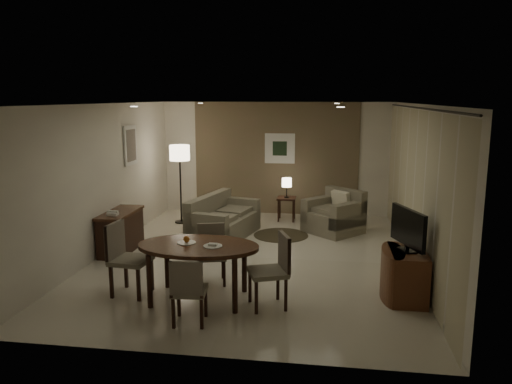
% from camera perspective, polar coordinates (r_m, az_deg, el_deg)
% --- Properties ---
extents(room_shell, '(5.50, 7.00, 2.70)m').
position_cam_1_polar(room_shell, '(9.03, 0.18, 1.48)').
color(room_shell, beige).
rests_on(room_shell, ground).
extents(taupe_accent, '(3.96, 0.03, 2.70)m').
position_cam_1_polar(taupe_accent, '(12.06, 2.27, 3.84)').
color(taupe_accent, brown).
rests_on(taupe_accent, wall_back).
extents(curtain_wall, '(0.08, 6.70, 2.58)m').
position_cam_1_polar(curtain_wall, '(8.67, 17.61, 0.38)').
color(curtain_wall, beige).
rests_on(curtain_wall, wall_right).
extents(curtain_rod, '(0.03, 6.80, 0.03)m').
position_cam_1_polar(curtain_rod, '(8.54, 18.12, 9.12)').
color(curtain_rod, black).
rests_on(curtain_rod, wall_right).
extents(art_back_frame, '(0.72, 0.03, 0.72)m').
position_cam_1_polar(art_back_frame, '(12.00, 2.74, 5.00)').
color(art_back_frame, silver).
rests_on(art_back_frame, wall_back).
extents(art_back_canvas, '(0.34, 0.01, 0.34)m').
position_cam_1_polar(art_back_canvas, '(11.98, 2.73, 4.99)').
color(art_back_canvas, black).
rests_on(art_back_canvas, wall_back).
extents(art_left_frame, '(0.03, 0.60, 0.80)m').
position_cam_1_polar(art_left_frame, '(10.46, -14.15, 5.20)').
color(art_left_frame, silver).
rests_on(art_left_frame, wall_left).
extents(art_left_canvas, '(0.01, 0.46, 0.64)m').
position_cam_1_polar(art_left_canvas, '(10.45, -14.08, 5.20)').
color(art_left_canvas, gray).
rests_on(art_left_canvas, wall_left).
extents(downlight_nl, '(0.10, 0.10, 0.01)m').
position_cam_1_polar(downlight_nl, '(7.14, -13.76, 9.47)').
color(downlight_nl, white).
rests_on(downlight_nl, ceiling).
extents(downlight_nr, '(0.10, 0.10, 0.01)m').
position_cam_1_polar(downlight_nr, '(6.62, 9.65, 9.54)').
color(downlight_nr, white).
rests_on(downlight_nr, ceiling).
extents(downlight_fl, '(0.10, 0.10, 0.01)m').
position_cam_1_polar(downlight_fl, '(10.56, -6.37, 10.05)').
color(downlight_fl, white).
rests_on(downlight_fl, ceiling).
extents(downlight_fr, '(0.10, 0.10, 0.01)m').
position_cam_1_polar(downlight_fr, '(10.22, 9.24, 9.95)').
color(downlight_fr, white).
rests_on(downlight_fr, ceiling).
extents(console_desk, '(0.48, 1.20, 0.75)m').
position_cam_1_polar(console_desk, '(9.54, -15.20, -4.39)').
color(console_desk, '#4C2D18').
rests_on(console_desk, floor).
extents(telephone, '(0.20, 0.14, 0.09)m').
position_cam_1_polar(telephone, '(9.17, -16.07, -2.31)').
color(telephone, white).
rests_on(telephone, console_desk).
extents(tv_cabinet, '(0.48, 0.90, 0.70)m').
position_cam_1_polar(tv_cabinet, '(7.43, 16.85, -9.03)').
color(tv_cabinet, brown).
rests_on(tv_cabinet, floor).
extents(flat_tv, '(0.36, 0.85, 0.60)m').
position_cam_1_polar(flat_tv, '(7.24, 16.98, -4.03)').
color(flat_tv, black).
rests_on(flat_tv, tv_cabinet).
extents(dining_table, '(1.70, 1.06, 0.80)m').
position_cam_1_polar(dining_table, '(7.12, -6.56, -9.10)').
color(dining_table, '#4C2D18').
rests_on(dining_table, floor).
extents(chair_near, '(0.46, 0.46, 0.88)m').
position_cam_1_polar(chair_near, '(6.42, -7.60, -11.01)').
color(chair_near, gray).
rests_on(chair_near, floor).
extents(chair_far, '(0.53, 0.53, 0.89)m').
position_cam_1_polar(chair_far, '(7.68, -5.09, -7.19)').
color(chair_far, gray).
rests_on(chair_far, floor).
extents(chair_left, '(0.56, 0.56, 1.05)m').
position_cam_1_polar(chair_left, '(7.43, -14.08, -7.47)').
color(chair_left, gray).
rests_on(chair_left, floor).
extents(chair_right, '(0.63, 0.63, 1.01)m').
position_cam_1_polar(chair_right, '(6.81, 1.34, -9.04)').
color(chair_right, gray).
rests_on(chair_right, floor).
extents(plate_a, '(0.26, 0.26, 0.02)m').
position_cam_1_polar(plate_a, '(7.08, -7.94, -5.77)').
color(plate_a, white).
rests_on(plate_a, dining_table).
extents(plate_b, '(0.26, 0.26, 0.02)m').
position_cam_1_polar(plate_b, '(6.89, -4.96, -6.18)').
color(plate_b, white).
rests_on(plate_b, dining_table).
extents(fruit_apple, '(0.09, 0.09, 0.09)m').
position_cam_1_polar(fruit_apple, '(7.07, -7.96, -5.36)').
color(fruit_apple, '#C15E16').
rests_on(fruit_apple, plate_a).
extents(napkin, '(0.12, 0.08, 0.03)m').
position_cam_1_polar(napkin, '(6.88, -4.97, -6.00)').
color(napkin, white).
rests_on(napkin, plate_b).
extents(round_rug, '(1.12, 1.12, 0.01)m').
position_cam_1_polar(round_rug, '(10.35, 2.86, -4.94)').
color(round_rug, '#3F3523').
rests_on(round_rug, floor).
extents(sofa, '(1.95, 1.29, 0.84)m').
position_cam_1_polar(sofa, '(10.17, -3.65, -2.82)').
color(sofa, gray).
rests_on(sofa, floor).
extents(armchair, '(1.38, 1.38, 0.89)m').
position_cam_1_polar(armchair, '(10.58, 8.84, -2.25)').
color(armchair, gray).
rests_on(armchair, floor).
extents(side_table, '(0.42, 0.42, 0.54)m').
position_cam_1_polar(side_table, '(11.55, 3.50, -1.94)').
color(side_table, black).
rests_on(side_table, floor).
extents(table_lamp, '(0.22, 0.22, 0.50)m').
position_cam_1_polar(table_lamp, '(11.44, 3.53, 0.61)').
color(table_lamp, '#FFEAC1').
rests_on(table_lamp, side_table).
extents(floor_lamp, '(0.45, 0.45, 1.77)m').
position_cam_1_polar(floor_lamp, '(11.32, -8.62, 0.87)').
color(floor_lamp, '#FFE5B7').
rests_on(floor_lamp, floor).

